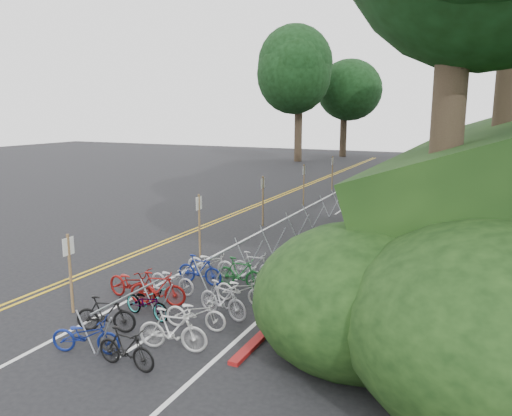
# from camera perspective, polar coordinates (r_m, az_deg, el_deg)

# --- Properties ---
(ground) EXTENTS (120.00, 120.00, 0.00)m
(ground) POSITION_cam_1_polar(r_m,az_deg,el_deg) (16.33, -17.54, -9.71)
(ground) COLOR black
(ground) RESTS_ON ground
(road_markings) EXTENTS (7.47, 80.00, 0.01)m
(road_markings) POSITION_cam_1_polar(r_m,az_deg,el_deg) (24.09, -0.03, -2.48)
(road_markings) COLOR gold
(road_markings) RESTS_ON ground
(red_curb) EXTENTS (0.25, 28.00, 0.10)m
(red_curb) POSITION_cam_1_polar(r_m,az_deg,el_deg) (24.28, 12.82, -2.54)
(red_curb) COLOR maroon
(red_curb) RESTS_ON ground
(bike_rack_front) EXTENTS (1.09, 2.63, 1.06)m
(bike_rack_front) POSITION_cam_1_polar(r_m,az_deg,el_deg) (13.33, -14.42, -10.79)
(bike_rack_front) COLOR #8F949D
(bike_rack_front) RESTS_ON ground
(bike_racks_rest) EXTENTS (1.14, 23.00, 1.17)m
(bike_racks_rest) POSITION_cam_1_polar(r_m,az_deg,el_deg) (25.73, 7.50, 0.24)
(bike_racks_rest) COLOR #8F949D
(bike_racks_rest) RESTS_ON ground
(signpost_near) EXTENTS (0.08, 0.40, 2.30)m
(signpost_near) POSITION_cam_1_polar(r_m,az_deg,el_deg) (14.98, -20.49, -6.45)
(signpost_near) COLOR brown
(signpost_near) RESTS_ON ground
(signposts_rest) EXTENTS (0.08, 18.40, 2.50)m
(signposts_rest) POSITION_cam_1_polar(r_m,az_deg,el_deg) (27.35, 3.37, 2.18)
(signposts_rest) COLOR brown
(signposts_rest) RESTS_ON ground
(bike_front) EXTENTS (1.02, 2.05, 1.03)m
(bike_front) POSITION_cam_1_polar(r_m,az_deg,el_deg) (15.66, -13.99, -8.41)
(bike_front) COLOR maroon
(bike_front) RESTS_ON ground
(bike_valet) EXTENTS (3.18, 8.18, 1.05)m
(bike_valet) POSITION_cam_1_polar(r_m,az_deg,el_deg) (14.67, -8.03, -9.70)
(bike_valet) COLOR navy
(bike_valet) RESTS_ON ground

